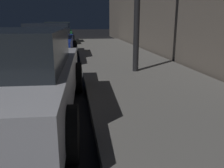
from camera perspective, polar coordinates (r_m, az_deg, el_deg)
car_silver at (r=3.98m, az=-22.32°, el=1.68°), size 2.18×4.41×1.43m
car_blue at (r=9.75m, az=-14.82°, el=9.69°), size 2.10×4.56×1.43m
car_green at (r=16.00m, az=-12.81°, el=11.77°), size 2.03×4.04×1.43m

